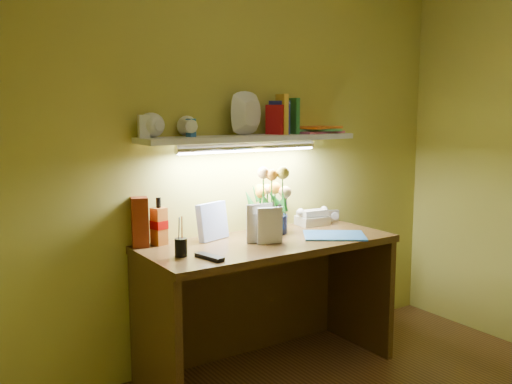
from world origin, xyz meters
TOP-DOWN VIEW (x-y plane):
  - desk at (0.00, 1.20)m, footprint 1.40×0.60m
  - flower_bouquet at (0.12, 1.36)m, footprint 0.24×0.24m
  - telephone at (0.47, 1.40)m, footprint 0.20×0.15m
  - desk_clock at (0.66, 1.42)m, footprint 0.08×0.05m
  - whisky_bottle at (-0.54, 1.44)m, footprint 0.08×0.08m
  - whisky_box at (-0.64, 1.45)m, footprint 0.10×0.10m
  - pen_cup at (-0.55, 1.16)m, footprint 0.08×0.08m
  - art_card at (-0.24, 1.39)m, footprint 0.21×0.11m
  - tv_remote at (-0.46, 1.04)m, footprint 0.08×0.17m
  - blue_folder at (0.37, 1.08)m, footprint 0.42×0.40m
  - desk_book_a at (-0.15, 1.19)m, footprint 0.16×0.04m
  - desk_book_b at (-0.11, 1.15)m, footprint 0.14×0.05m
  - wall_shelf at (0.02, 1.38)m, footprint 1.32×0.35m

SIDE VIEW (x-z plane):
  - desk at x=0.00m, z-range 0.00..0.75m
  - blue_folder at x=0.37m, z-range 0.75..0.76m
  - tv_remote at x=-0.46m, z-range 0.75..0.77m
  - desk_clock at x=0.66m, z-range 0.75..0.82m
  - telephone at x=0.47m, z-range 0.75..0.86m
  - pen_cup at x=-0.55m, z-range 0.75..0.90m
  - desk_book_b at x=-0.11m, z-range 0.75..0.95m
  - art_card at x=-0.24m, z-range 0.75..0.95m
  - desk_book_a at x=-0.15m, z-range 0.75..0.96m
  - whisky_bottle at x=-0.54m, z-range 0.75..1.00m
  - whisky_box at x=-0.64m, z-range 0.75..1.01m
  - flower_bouquet at x=0.12m, z-range 0.75..1.12m
  - wall_shelf at x=0.02m, z-range 1.21..1.47m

